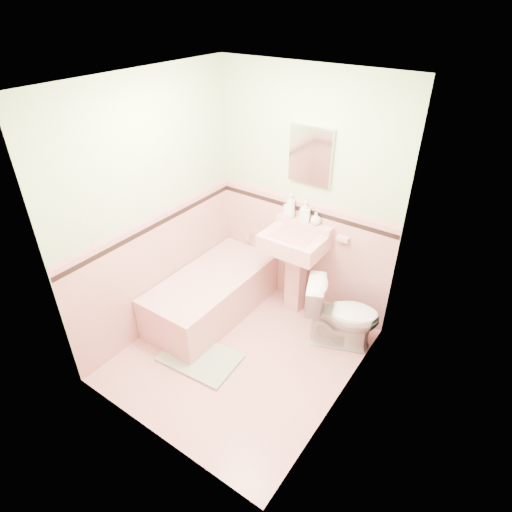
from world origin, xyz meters
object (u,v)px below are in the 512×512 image
Objects in this scene: bathtub at (212,296)px; bucket at (329,320)px; shoe at (195,346)px; soap_bottle_left at (291,205)px; sink at (293,274)px; soap_bottle_right at (316,218)px; medicine_cabinet at (311,156)px; soap_bottle_mid at (305,211)px; toilet at (342,314)px.

bathtub is 1.26m from bucket.
soap_bottle_left is at bearing 64.51° from shoe.
soap_bottle_right is (0.12, 0.18, 0.61)m from sink.
soap_bottle_left is at bearing 180.00° from soap_bottle_right.
soap_bottle_right reaches higher than shoe.
medicine_cabinet reaches higher than bucket.
soap_bottle_mid is (0.17, 0.00, -0.02)m from soap_bottle_left.
medicine_cabinet is at bearing 57.78° from shoe.
bathtub is 1.56× the size of sink.
soap_bottle_right is at bearing 0.00° from soap_bottle_left.
soap_bottle_left is 1.19× the size of soap_bottle_mid.
soap_bottle_left is 1.92× the size of soap_bottle_right.
bucket is (0.48, -0.26, -1.59)m from medicine_cabinet.
sink is 5.93× the size of shoe.
sink is at bearing -90.00° from medicine_cabinet.
shoe is at bearing -109.13° from medicine_cabinet.
soap_bottle_mid is at bearing 90.07° from sink.
bucket is 1.39m from shoe.
bucket is (0.48, -0.23, -1.02)m from soap_bottle_mid.
sink is (0.68, 0.53, 0.25)m from bathtub.
soap_bottle_mid is 0.13m from soap_bottle_right.
bathtub is at bearing 99.71° from shoe.
toilet is (0.65, -0.34, -0.78)m from soap_bottle_mid.
soap_bottle_right is 1.07m from bucket.
toilet is (0.53, -0.34, -0.74)m from soap_bottle_right.
soap_bottle_mid is (-0.00, -0.03, -0.57)m from medicine_cabinet.
soap_bottle_mid reaches higher than bucket.
soap_bottle_right reaches higher than bucket.
soap_bottle_left reaches higher than bathtub.
shoe is at bearing -102.40° from soap_bottle_left.
shoe is at bearing -132.17° from bucket.
soap_bottle_left is at bearing 180.00° from soap_bottle_mid.
toilet is at bearing -29.82° from medicine_cabinet.
sink is 4.43× the size of soap_bottle_mid.
medicine_cabinet is 1.54m from toilet.
medicine_cabinet is 0.77× the size of toilet.
sink is 0.61m from bucket.
soap_bottle_right is at bearing 0.00° from soap_bottle_mid.
sink is at bearing -46.53° from soap_bottle_left.
toilet is at bearing 26.71° from shoe.
sink is 1.35× the size of toilet.
bathtub is at bearing -133.75° from soap_bottle_mid.
bathtub reaches higher than bucket.
soap_bottle_mid is 1.15m from bucket.
soap_bottle_right reaches higher than sink.
toilet is 3.13× the size of bucket.
soap_bottle_mid reaches higher than bathtub.
medicine_cabinet is 2.41× the size of bucket.
medicine_cabinet is 2.53× the size of soap_bottle_mid.
shoe is (-0.45, -1.26, -1.07)m from soap_bottle_mid.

